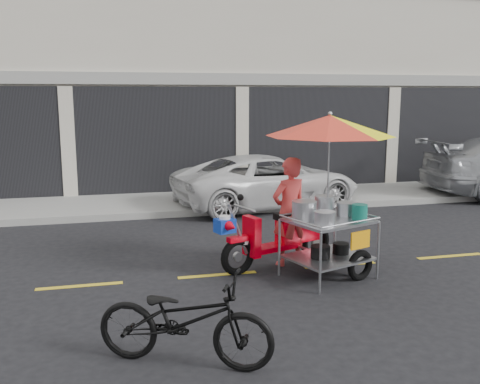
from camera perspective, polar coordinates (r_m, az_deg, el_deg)
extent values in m
plane|color=black|center=(8.77, 10.61, -7.68)|extent=(90.00, 90.00, 0.00)
cube|color=gray|center=(13.78, 1.19, -0.61)|extent=(45.00, 3.00, 0.15)
cube|color=beige|center=(18.46, -2.92, 14.37)|extent=(36.00, 8.00, 8.00)
cube|color=black|center=(14.53, 0.21, 5.43)|extent=(35.28, 0.06, 2.90)
cube|color=gray|center=(14.46, 0.23, 11.95)|extent=(36.00, 0.12, 0.30)
cube|color=gold|center=(8.77, 10.61, -7.65)|extent=(42.00, 0.10, 0.01)
imported|color=silver|center=(12.97, 2.97, 1.20)|extent=(4.88, 2.96, 1.27)
imported|color=black|center=(5.49, -5.92, -13.39)|extent=(1.91, 1.37, 0.96)
torus|color=black|center=(8.09, -0.25, -6.91)|extent=(0.59, 0.30, 0.58)
torus|color=black|center=(8.98, 8.02, -5.27)|extent=(0.59, 0.30, 0.58)
cylinder|color=#9EA0A5|center=(8.09, -0.25, -6.91)|extent=(0.16, 0.10, 0.14)
cylinder|color=#9EA0A5|center=(8.98, 8.02, -5.27)|extent=(0.16, 0.10, 0.14)
cube|color=red|center=(8.01, -0.25, -5.02)|extent=(0.35, 0.22, 0.08)
cylinder|color=#9EA0A5|center=(7.98, -0.25, -3.96)|extent=(0.37, 0.17, 0.82)
cube|color=red|center=(8.15, 1.26, -4.77)|extent=(0.23, 0.37, 0.61)
cube|color=red|center=(8.47, 3.83, -5.85)|extent=(0.86, 0.54, 0.08)
cube|color=red|center=(8.69, 6.28, -3.88)|extent=(0.81, 0.50, 0.41)
cube|color=black|center=(8.57, 5.79, -2.45)|extent=(0.71, 0.45, 0.10)
cylinder|color=#9EA0A5|center=(7.97, 0.49, -1.71)|extent=(0.22, 0.54, 0.04)
sphere|color=black|center=(8.15, 0.05, -0.57)|extent=(0.10, 0.10, 0.10)
cylinder|color=white|center=(8.10, 0.48, -5.39)|extent=(0.16, 0.16, 0.05)
cube|color=#0F31A0|center=(7.84, -1.63, -3.60)|extent=(0.32, 0.30, 0.20)
cylinder|color=white|center=(7.81, -1.64, -2.73)|extent=(0.21, 0.21, 0.05)
cone|color=red|center=(7.69, -0.96, -3.72)|extent=(0.25, 0.27, 0.18)
torus|color=black|center=(8.08, 12.69, -7.64)|extent=(0.48, 0.25, 0.47)
cylinder|color=#9EA0A5|center=(7.37, 8.56, -7.55)|extent=(0.05, 0.05, 0.87)
cylinder|color=#9EA0A5|center=(8.05, 4.21, -5.93)|extent=(0.05, 0.05, 0.87)
cylinder|color=#9EA0A5|center=(8.13, 14.52, -6.06)|extent=(0.05, 0.05, 0.87)
cylinder|color=#9EA0A5|center=(8.75, 10.09, -4.73)|extent=(0.05, 0.05, 0.87)
cube|color=#9EA0A5|center=(8.10, 9.37, -6.89)|extent=(1.36, 1.24, 0.03)
cube|color=#9EA0A5|center=(7.95, 9.48, -3.02)|extent=(1.36, 1.24, 0.04)
cylinder|color=#9EA0A5|center=(7.61, 11.83, -3.21)|extent=(1.07, 0.39, 0.02)
cylinder|color=#9EA0A5|center=(8.27, 7.35, -2.01)|extent=(1.07, 0.39, 0.02)
cylinder|color=#9EA0A5|center=(7.58, 6.36, -3.12)|extent=(0.33, 0.88, 0.02)
cylinder|color=#9EA0A5|center=(8.32, 12.35, -2.09)|extent=(0.33, 0.88, 0.02)
cylinder|color=#9EA0A5|center=(8.42, 7.25, -6.15)|extent=(0.29, 0.74, 0.04)
cylinder|color=#9EA0A5|center=(8.30, 7.33, -2.77)|extent=(0.29, 0.74, 0.04)
cube|color=orange|center=(7.76, 12.72, -5.01)|extent=(0.34, 0.14, 0.26)
cylinder|color=#B7B7BC|center=(7.87, 6.86, -2.00)|extent=(0.46, 0.46, 0.25)
cylinder|color=#B7B7BC|center=(8.14, 8.98, -1.52)|extent=(0.38, 0.38, 0.28)
cylinder|color=#B7B7BC|center=(8.22, 11.26, -1.84)|extent=(0.38, 0.38, 0.18)
cylinder|color=#B7B7BC|center=(7.63, 9.02, -2.80)|extent=(0.37, 0.37, 0.16)
cylinder|color=#116555|center=(7.99, 12.64, -2.09)|extent=(0.29, 0.29, 0.22)
cylinder|color=black|center=(7.97, 8.57, -6.34)|extent=(0.36, 0.36, 0.18)
cylinder|color=black|center=(8.24, 10.70, -5.93)|extent=(0.31, 0.31, 0.16)
cylinder|color=#9EA0A5|center=(7.92, 9.42, 2.57)|extent=(0.03, 0.03, 1.53)
sphere|color=#9EA0A5|center=(7.86, 9.59, 8.25)|extent=(0.06, 0.06, 0.06)
imported|color=#CB3735|center=(8.49, 5.26, -2.09)|extent=(0.73, 0.60, 1.73)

